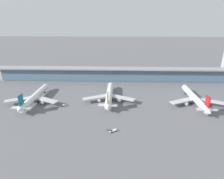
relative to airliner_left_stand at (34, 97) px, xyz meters
name	(u,v)px	position (x,y,z in m)	size (l,w,h in m)	color
ground_plane	(111,105)	(64.60, -3.71, -4.87)	(1200.00, 1200.00, 0.00)	slate
airliner_left_stand	(34,97)	(0.00, 0.00, 0.00)	(44.67, 57.94, 15.46)	white
airliner_centre_stand	(109,95)	(62.47, 6.25, 0.00)	(44.67, 57.93, 15.46)	white
airliner_right_stand	(195,98)	(133.27, 1.43, 0.00)	(44.67, 57.91, 15.46)	white
service_truck_near_nose_white	(113,131)	(66.83, -41.58, -4.06)	(6.50, 4.72, 2.70)	silver
service_truck_under_wing_white	(64,105)	(26.83, -6.68, -3.99)	(3.19, 2.36, 2.05)	silver
service_truck_mid_apron_olive	(21,107)	(-6.90, -11.14, -3.99)	(1.97, 3.01, 2.05)	olive
terminal_building	(113,74)	(64.60, 59.82, 3.00)	(261.88, 12.80, 15.20)	#B2ADA3
safety_cone_alpha	(39,115)	(12.42, -22.60, -4.55)	(0.62, 0.62, 0.70)	orange
safety_cone_bravo	(39,115)	(12.77, -23.13, -4.55)	(0.62, 0.62, 0.70)	orange
safety_cone_charlie	(13,113)	(-8.80, -19.43, -4.55)	(0.62, 0.62, 0.70)	orange
safety_cone_delta	(45,114)	(16.15, -21.05, -4.55)	(0.62, 0.62, 0.70)	orange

